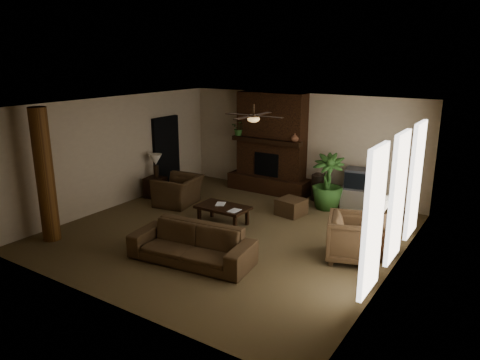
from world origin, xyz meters
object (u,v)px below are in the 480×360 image
Objects in this scene: log_column at (45,176)px; floor_vase at (318,185)px; armchair_right at (354,236)px; floor_plant at (327,193)px; side_table_left at (156,187)px; lamp_left at (156,161)px; coffee_table at (223,209)px; tv_stand at (358,198)px; armchair_left at (178,186)px; side_table_right at (380,244)px; sofa at (191,238)px; lamp_right at (384,208)px; ottoman at (291,207)px.

log_column reaches higher than floor_vase.
armchair_right reaches higher than floor_plant.
lamp_left is at bearing 74.69° from side_table_left.
tv_stand is (2.23, 2.83, -0.12)m from coffee_table.
armchair_left is at bearing 163.67° from coffee_table.
floor_vase is at bearing 68.50° from coffee_table.
side_table_right is at bearing -47.16° from floor_plant.
lamp_left reaches higher than sofa.
lamp_left is (-3.35, 2.63, 0.54)m from sofa.
lamp_right is at bearing 28.69° from sofa.
lamp_right is at bearing -4.60° from lamp_left.
side_table_left is (-3.85, -2.16, -0.16)m from floor_vase.
floor_vase reaches higher than tv_stand.
lamp_right is (2.45, -2.63, 0.57)m from floor_vase.
ottoman is at bearing 10.60° from lamp_left.
sofa reaches higher than side_table_left.
side_table_left is (-3.36, 2.59, -0.19)m from sofa.
coffee_table is at bearing 67.93° from armchair_right.
lamp_right reaches higher than side_table_left.
armchair_left reaches higher than floor_vase.
sofa is 3.64× the size of lamp_right.
log_column reaches higher than side_table_left.
floor_plant is at bearing -46.49° from floor_vase.
ottoman is at bearing 75.67° from sofa.
floor_vase is 1.40× the size of side_table_right.
lamp_right is (6.29, -0.51, 0.00)m from lamp_left.
side_table_left is at bearing 135.14° from sofa.
tv_stand is 0.60× the size of floor_plant.
ottoman is at bearing -120.46° from floor_plant.
floor_plant is at bearing 70.11° from sofa.
armchair_left is 2.07× the size of side_table_left.
armchair_right is 3.66m from floor_vase.
side_table_left and side_table_right have the same top height.
ottoman is 1.85m from tv_stand.
tv_stand is 3.04m from lamp_right.
armchair_right is 1.49× the size of lamp_left.
floor_vase is 4.42m from lamp_left.
ottoman is at bearing 11.18° from side_table_left.
armchair_left is 1.08m from lamp_left.
armchair_right is 1.26× the size of floor_vase.
lamp_left reaches higher than armchair_right.
floor_vase reaches higher than side_table_right.
ottoman is 0.78× the size of floor_vase.
log_column reaches higher than side_table_right.
log_column reaches higher than lamp_right.
side_table_right is (1.98, -2.14, -0.12)m from floor_plant.
log_column is at bearing -129.17° from floor_plant.
lamp_left is at bearing 134.60° from sofa.
sofa is 1.97× the size of coffee_table.
floor_plant is 4.63m from side_table_left.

